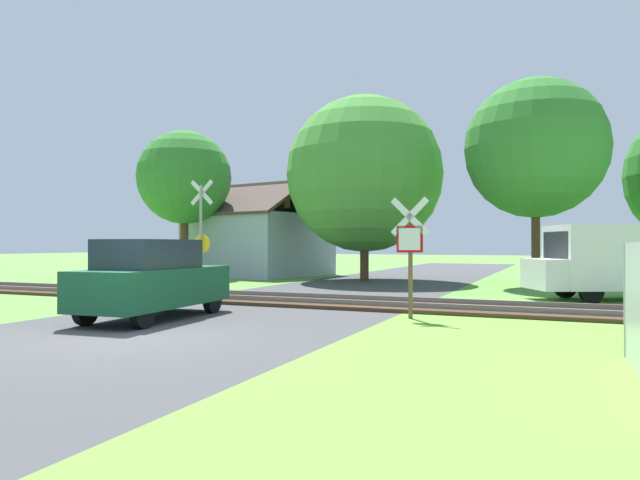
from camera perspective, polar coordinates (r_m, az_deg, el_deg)
The scene contains 12 objects.
ground_plane at distance 10.93m, azimuth -18.72°, elevation -9.22°, with size 160.00×160.00×0.00m, color #5B933D.
road_asphalt at distance 12.48m, azimuth -12.52°, elevation -8.11°, with size 7.27×80.00×0.01m, color #424244.
grass_verge at distance 6.30m, azimuth 17.81°, elevation -15.79°, with size 6.00×20.00×0.01m, color #64A237.
rail_track at distance 16.45m, azimuth -2.99°, elevation -6.06°, with size 60.00×2.60×0.22m.
stop_sign_near at distance 12.93m, azimuth 9.00°, elevation -0.77°, with size 0.88×0.15×2.73m.
crossing_sign_far at distance 20.15m, azimuth -11.80°, elevation 0.82°, with size 0.88×0.15×3.91m.
house at distance 30.71m, azimuth -6.10°, elevation -0.23°, with size 7.38×7.36×4.96m.
tree_center at distance 26.34m, azimuth 4.46°, elevation 6.58°, with size 7.14×7.14×8.46m.
tree_right at distance 23.88m, azimuth 20.74°, elevation 8.56°, with size 5.41×5.41×8.10m.
tree_left at distance 29.14m, azimuth -13.41°, elevation 6.07°, with size 4.62×4.62×7.29m.
mail_truck at distance 19.18m, azimuth 27.70°, elevation -1.68°, with size 5.22×3.79×2.24m.
parked_car at distance 13.30m, azimuth -16.37°, elevation -3.77°, with size 1.91×4.10×1.78m.
Camera 1 is at (7.20, -8.05, 1.68)m, focal length 32.00 mm.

